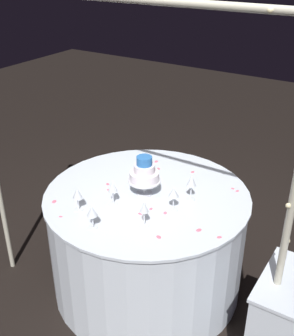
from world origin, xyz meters
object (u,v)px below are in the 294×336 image
(wine_glass_1, at_px, (174,194))
(wine_glass_2, at_px, (92,212))
(cake_knife, at_px, (144,218))
(decorative_arch, at_px, (106,134))
(wine_glass_3, at_px, (77,194))
(wine_glass_4, at_px, (144,209))
(tiered_cake, at_px, (144,173))
(wine_glass_5, at_px, (192,182))
(wine_glass_0, at_px, (113,188))
(main_table, at_px, (147,240))

(wine_glass_1, xyz_separation_m, wine_glass_2, (0.31, 0.42, -0.01))
(cake_knife, bearing_deg, decorative_arch, 47.26)
(decorative_arch, distance_m, wine_glass_1, 0.63)
(wine_glass_3, height_order, wine_glass_4, wine_glass_4)
(wine_glass_1, bearing_deg, wine_glass_4, 76.38)
(wine_glass_1, height_order, wine_glass_4, wine_glass_4)
(wine_glass_2, bearing_deg, tiered_cake, -95.81)
(wine_glass_2, xyz_separation_m, wine_glass_5, (-0.35, -0.59, 0.03))
(wine_glass_0, relative_size, cake_knife, 0.64)
(wine_glass_4, xyz_separation_m, wine_glass_5, (-0.10, -0.42, 0.01))
(wine_glass_3, bearing_deg, wine_glass_4, -170.73)
(wine_glass_1, relative_size, wine_glass_3, 1.00)
(wine_glass_5, relative_size, cake_knife, 0.68)
(tiered_cake, bearing_deg, decorative_arch, 91.70)
(main_table, xyz_separation_m, wine_glass_5, (-0.28, -0.09, 0.53))
(main_table, xyz_separation_m, wine_glass_4, (-0.19, 0.33, 0.52))
(wine_glass_3, bearing_deg, wine_glass_5, -137.82)
(wine_glass_1, bearing_deg, wine_glass_2, 53.47)
(wine_glass_4, height_order, cake_knife, wine_glass_4)
(cake_knife, bearing_deg, tiered_cake, -58.36)
(tiered_cake, xyz_separation_m, wine_glass_5, (-0.30, -0.10, -0.02))
(wine_glass_0, relative_size, wine_glass_2, 1.15)
(wine_glass_2, xyz_separation_m, wine_glass_4, (-0.25, -0.17, 0.02))
(wine_glass_5, height_order, cake_knife, wine_glass_5)
(wine_glass_1, distance_m, wine_glass_5, 0.18)
(tiered_cake, height_order, wine_glass_0, tiered_cake)
(wine_glass_1, xyz_separation_m, wine_glass_4, (0.06, 0.25, 0.01))
(tiered_cake, relative_size, cake_knife, 1.06)
(wine_glass_1, distance_m, wine_glass_2, 0.53)
(wine_glass_0, height_order, wine_glass_3, wine_glass_0)
(decorative_arch, height_order, cake_knife, decorative_arch)
(main_table, height_order, wine_glass_3, wine_glass_3)
(wine_glass_2, distance_m, cake_knife, 0.33)
(decorative_arch, distance_m, main_table, 1.07)
(wine_glass_0, bearing_deg, wine_glass_3, 50.06)
(main_table, height_order, wine_glass_1, wine_glass_1)
(main_table, bearing_deg, wine_glass_5, -162.38)
(tiered_cake, distance_m, wine_glass_2, 0.50)
(main_table, relative_size, tiered_cake, 5.03)
(wine_glass_1, relative_size, wine_glass_5, 0.88)
(wine_glass_2, bearing_deg, wine_glass_3, -26.98)
(tiered_cake, bearing_deg, wine_glass_0, 65.00)
(main_table, xyz_separation_m, wine_glass_3, (0.26, 0.40, 0.51))
(main_table, bearing_deg, cake_knife, 118.26)
(main_table, distance_m, cake_knife, 0.50)
(main_table, bearing_deg, wine_glass_0, 63.44)
(wine_glass_3, relative_size, wine_glass_5, 0.88)
(decorative_arch, distance_m, wine_glass_4, 0.51)
(decorative_arch, height_order, wine_glass_2, decorative_arch)
(tiered_cake, bearing_deg, wine_glass_2, 84.19)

